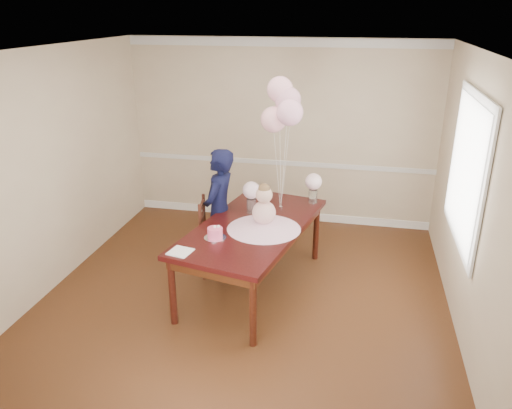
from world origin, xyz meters
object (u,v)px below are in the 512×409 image
object	(u,v)px
dining_table_top	(253,227)
woman	(219,211)
birthday_cake	(215,233)
dining_chair_seat	(219,241)

from	to	relation	value
dining_table_top	woman	distance (m)	0.61
birthday_cake	dining_chair_seat	bearing A→B (deg)	103.78
birthday_cake	dining_table_top	bearing A→B (deg)	53.95
birthday_cake	dining_chair_seat	distance (m)	0.83
dining_table_top	woman	world-z (taller)	woman
dining_table_top	dining_chair_seat	distance (m)	0.65
dining_table_top	woman	size ratio (longest dim) A/B	1.38
woman	dining_chair_seat	bearing A→B (deg)	12.79
woman	dining_table_top	bearing A→B (deg)	61.63
dining_table_top	birthday_cake	distance (m)	0.54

